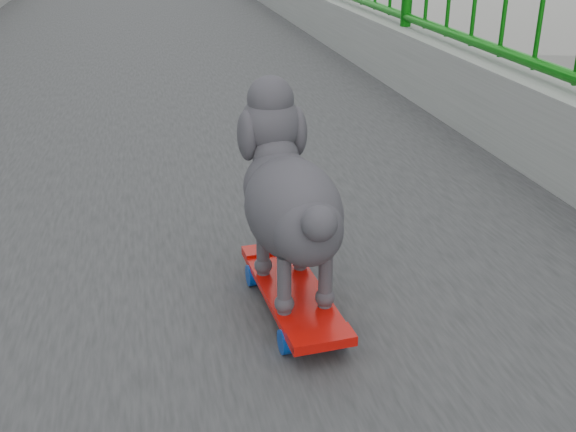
{
  "coord_description": "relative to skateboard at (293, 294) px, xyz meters",
  "views": [
    {
      "loc": [
        0.02,
        -3.44,
        7.83
      ],
      "look_at": [
        0.31,
        -2.1,
        7.22
      ],
      "focal_mm": 42.0,
      "sensor_mm": 36.0,
      "label": 1
    }
  ],
  "objects": [
    {
      "name": "skateboard",
      "position": [
        0.0,
        0.0,
        0.0
      ],
      "size": [
        0.17,
        0.47,
        0.06
      ],
      "rotation": [
        0.0,
        0.0,
        0.07
      ],
      "color": "red",
      "rests_on": "footbridge"
    },
    {
      "name": "poodle",
      "position": [
        -0.0,
        0.03,
        0.23
      ],
      "size": [
        0.23,
        0.49,
        0.41
      ],
      "rotation": [
        0.0,
        0.0,
        0.07
      ],
      "color": "#2B282D",
      "rests_on": "skateboard"
    },
    {
      "name": "railing",
      "position": [
        -0.31,
        2.15,
        0.17
      ],
      "size": [
        3.0,
        24.0,
        1.42
      ],
      "color": "gray",
      "rests_on": "footbridge"
    },
    {
      "name": "footbridge",
      "position": [
        -0.31,
        2.15,
        -1.83
      ],
      "size": [
        3.0,
        24.0,
        7.0
      ],
      "color": "#2D2D2F",
      "rests_on": "ground"
    }
  ]
}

